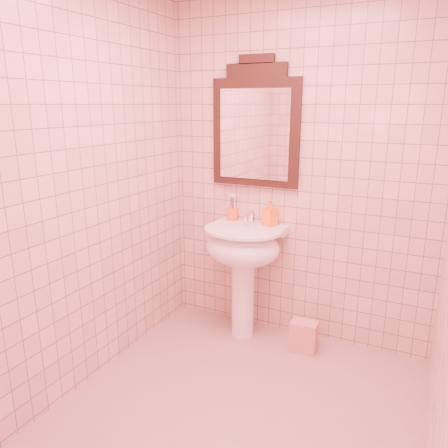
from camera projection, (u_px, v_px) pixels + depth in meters
The scene contains 8 objects.
floor at pixel (234, 416), 2.52m from camera, with size 2.20×2.20×0.00m, color tan.
back_wall at pixel (298, 175), 3.14m from camera, with size 2.00×0.02×2.50m, color tan.
pedestal_sink at pixel (243, 255), 3.24m from camera, with size 0.58×0.58×0.86m.
faucet at pixel (251, 217), 3.29m from camera, with size 0.04×0.16×0.11m.
mirror at pixel (255, 127), 3.17m from camera, with size 0.66×0.06×0.93m.
toothbrush_cup at pixel (233, 213), 3.40m from camera, with size 0.08×0.08×0.19m.
soap_dispenser at pixel (270, 213), 3.23m from camera, with size 0.09×0.09×0.19m, color orange.
towel at pixel (304, 336), 3.16m from camera, with size 0.19×0.12×0.23m, color #CA7779.
Camera 1 is at (0.88, -1.94, 1.74)m, focal length 35.00 mm.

